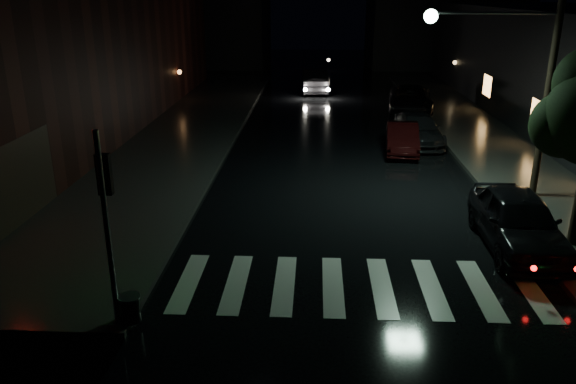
# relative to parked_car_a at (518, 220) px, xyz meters

# --- Properties ---
(ground) EXTENTS (120.00, 120.00, 0.00)m
(ground) POSITION_rel_parked_car_a_xyz_m (-7.60, -3.00, -0.81)
(ground) COLOR black
(ground) RESTS_ON ground
(sidewalk_left) EXTENTS (6.00, 44.00, 0.15)m
(sidewalk_left) POSITION_rel_parked_car_a_xyz_m (-12.60, 11.00, -0.73)
(sidewalk_left) COLOR #282826
(sidewalk_left) RESTS_ON ground
(sidewalk_right) EXTENTS (4.00, 44.00, 0.15)m
(sidewalk_right) POSITION_rel_parked_car_a_xyz_m (2.40, 11.00, -0.73)
(sidewalk_right) COLOR #282826
(sidewalk_right) RESTS_ON ground
(building_left) EXTENTS (10.00, 36.00, 7.00)m
(building_left) POSITION_rel_parked_car_a_xyz_m (-19.60, 13.00, 2.69)
(building_left) COLOR black
(building_left) RESTS_ON ground
(building_far_left) EXTENTS (14.00, 10.00, 8.00)m
(building_far_left) POSITION_rel_parked_car_a_xyz_m (-17.60, 42.00, 3.19)
(building_far_left) COLOR black
(building_far_left) RESTS_ON ground
(building_far_right) EXTENTS (14.00, 10.00, 7.00)m
(building_far_right) POSITION_rel_parked_car_a_xyz_m (6.40, 42.00, 2.69)
(building_far_right) COLOR black
(building_far_right) RESTS_ON ground
(crosswalk) EXTENTS (9.00, 3.00, 0.01)m
(crosswalk) POSITION_rel_parked_car_a_xyz_m (-4.60, -2.50, -0.80)
(crosswalk) COLOR beige
(crosswalk) RESTS_ON ground
(signal_pole_corner) EXTENTS (0.68, 0.61, 4.20)m
(signal_pole_corner) POSITION_rel_parked_car_a_xyz_m (-9.74, -4.46, 0.73)
(signal_pole_corner) COLOR slate
(signal_pole_corner) RESTS_ON ground
(utility_pole) EXTENTS (4.92, 0.44, 8.00)m
(utility_pole) POSITION_rel_parked_car_a_xyz_m (1.23, 4.00, 3.79)
(utility_pole) COLOR black
(utility_pole) RESTS_ON ground
(parked_car_a) EXTENTS (1.97, 4.77, 1.62)m
(parked_car_a) POSITION_rel_parked_car_a_xyz_m (0.00, 0.00, 0.00)
(parked_car_a) COLOR black
(parked_car_a) RESTS_ON ground
(parked_car_b) EXTENTS (1.75, 4.05, 1.29)m
(parked_car_b) POSITION_rel_parked_car_a_xyz_m (-1.80, 9.91, -0.16)
(parked_car_b) COLOR black
(parked_car_b) RESTS_ON ground
(parked_car_c) EXTENTS (2.12, 4.78, 1.36)m
(parked_car_c) POSITION_rel_parked_car_a_xyz_m (-0.85, 11.54, -0.13)
(parked_car_c) COLOR black
(parked_car_c) RESTS_ON ground
(parked_car_d) EXTENTS (3.13, 5.66, 1.50)m
(parked_car_d) POSITION_rel_parked_car_a_xyz_m (0.00, 19.16, -0.06)
(parked_car_d) COLOR black
(parked_car_d) RESTS_ON ground
(oncoming_car) EXTENTS (2.00, 5.10, 1.65)m
(oncoming_car) POSITION_rel_parked_car_a_xyz_m (-5.79, 25.68, 0.02)
(oncoming_car) COLOR black
(oncoming_car) RESTS_ON ground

